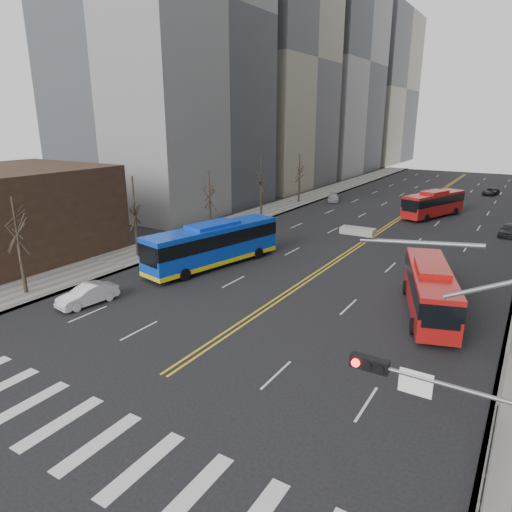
# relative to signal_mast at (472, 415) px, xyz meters

# --- Properties ---
(ground) EXTENTS (220.00, 220.00, 0.00)m
(ground) POSITION_rel_signal_mast_xyz_m (-13.77, -2.00, -4.86)
(ground) COLOR black
(sidewalk_left) EXTENTS (5.00, 130.00, 0.15)m
(sidewalk_left) POSITION_rel_signal_mast_xyz_m (-30.27, 43.00, -4.78)
(sidewalk_left) COLOR slate
(sidewalk_left) RESTS_ON ground
(crosswalk) EXTENTS (26.70, 4.00, 0.01)m
(crosswalk) POSITION_rel_signal_mast_xyz_m (-13.77, -2.00, -4.85)
(crosswalk) COLOR silver
(crosswalk) RESTS_ON ground
(centerline) EXTENTS (0.55, 100.00, 0.01)m
(centerline) POSITION_rel_signal_mast_xyz_m (-13.77, 53.00, -4.85)
(centerline) COLOR gold
(centerline) RESTS_ON ground
(office_towers) EXTENTS (83.00, 134.00, 58.00)m
(office_towers) POSITION_rel_signal_mast_xyz_m (-13.64, 66.51, 19.07)
(office_towers) COLOR gray
(office_towers) RESTS_ON ground
(signal_mast) EXTENTS (5.37, 0.37, 9.39)m
(signal_mast) POSITION_rel_signal_mast_xyz_m (0.00, 0.00, 0.00)
(signal_mast) COLOR slate
(signal_mast) RESTS_ON ground
(pedestrian_railing) EXTENTS (0.06, 6.06, 1.02)m
(pedestrian_railing) POSITION_rel_signal_mast_xyz_m (0.53, 4.00, -4.03)
(pedestrian_railing) COLOR black
(pedestrian_railing) RESTS_ON sidewalk_right
(street_trees) EXTENTS (35.20, 47.20, 7.60)m
(street_trees) POSITION_rel_signal_mast_xyz_m (-20.94, 32.55, 0.02)
(street_trees) COLOR black
(street_trees) RESTS_ON ground
(blue_bus) EXTENTS (5.47, 13.26, 3.75)m
(blue_bus) POSITION_rel_signal_mast_xyz_m (-22.25, 18.55, -2.89)
(blue_bus) COLOR blue
(blue_bus) RESTS_ON ground
(red_bus_near) EXTENTS (5.46, 10.59, 3.31)m
(red_bus_near) POSITION_rel_signal_mast_xyz_m (-4.31, 17.62, -3.01)
(red_bus_near) COLOR #AD1412
(red_bus_near) RESTS_ON ground
(red_bus_far) EXTENTS (5.93, 10.86, 3.39)m
(red_bus_far) POSITION_rel_signal_mast_xyz_m (-10.39, 49.65, -2.97)
(red_bus_far) COLOR #AD1412
(red_bus_far) RESTS_ON ground
(car_white) EXTENTS (2.05, 4.32, 1.37)m
(car_white) POSITION_rel_signal_mast_xyz_m (-24.41, 7.12, -4.17)
(car_white) COLOR silver
(car_white) RESTS_ON ground
(car_dark_mid) EXTENTS (2.14, 4.17, 1.36)m
(car_dark_mid) POSITION_rel_signal_mast_xyz_m (-1.27, 43.56, -4.18)
(car_dark_mid) COLOR black
(car_dark_mid) RESTS_ON ground
(car_silver) EXTENTS (3.01, 4.32, 1.16)m
(car_silver) POSITION_rel_signal_mast_xyz_m (-25.69, 53.63, -4.28)
(car_silver) COLOR #A0A0A6
(car_silver) RESTS_ON ground
(car_dark_far) EXTENTS (2.51, 4.34, 1.14)m
(car_dark_far) POSITION_rel_signal_mast_xyz_m (-5.83, 73.27, -4.29)
(car_dark_far) COLOR black
(car_dark_far) RESTS_ON ground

